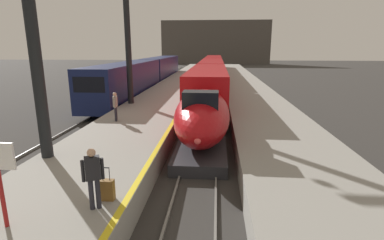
% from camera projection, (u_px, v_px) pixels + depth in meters
% --- Properties ---
extents(platform_left, '(4.80, 110.00, 1.05)m').
position_uv_depth(platform_left, '(159.00, 105.00, 24.62)').
color(platform_left, gray).
rests_on(platform_left, ground).
extents(platform_right, '(4.80, 110.00, 1.05)m').
position_uv_depth(platform_right, '(257.00, 107.00, 23.96)').
color(platform_right, gray).
rests_on(platform_right, ground).
extents(platform_left_safety_stripe, '(0.20, 107.80, 0.01)m').
position_uv_depth(platform_left_safety_stripe, '(186.00, 100.00, 24.31)').
color(platform_left_safety_stripe, yellow).
rests_on(platform_left_safety_stripe, platform_left).
extents(rail_main_left, '(0.08, 110.00, 0.12)m').
position_uv_depth(rail_main_left, '(200.00, 105.00, 27.13)').
color(rail_main_left, slate).
rests_on(rail_main_left, ground).
extents(rail_main_right, '(0.08, 110.00, 0.12)m').
position_uv_depth(rail_main_right, '(217.00, 106.00, 27.00)').
color(rail_main_right, slate).
rests_on(rail_main_right, ground).
extents(rail_secondary_left, '(0.08, 110.00, 0.12)m').
position_uv_depth(rail_secondary_left, '(115.00, 104.00, 27.79)').
color(rail_secondary_left, slate).
rests_on(rail_secondary_left, ground).
extents(rail_secondary_right, '(0.08, 110.00, 0.12)m').
position_uv_depth(rail_secondary_right, '(131.00, 104.00, 27.66)').
color(rail_secondary_right, slate).
rests_on(rail_secondary_right, ground).
extents(highspeed_train_main, '(2.92, 57.37, 3.60)m').
position_uv_depth(highspeed_train_main, '(212.00, 74.00, 38.46)').
color(highspeed_train_main, '#B20F14').
rests_on(highspeed_train_main, ground).
extents(regional_train_adjacent, '(2.85, 36.60, 3.80)m').
position_uv_depth(regional_train_adjacent, '(149.00, 72.00, 37.94)').
color(regional_train_adjacent, '#141E4C').
rests_on(regional_train_adjacent, ground).
extents(station_column_mid, '(4.00, 0.68, 9.05)m').
position_uv_depth(station_column_mid, '(30.00, 11.00, 10.31)').
color(station_column_mid, black).
rests_on(station_column_mid, platform_left).
extents(station_column_far, '(4.00, 0.68, 10.17)m').
position_uv_depth(station_column_far, '(127.00, 21.00, 21.35)').
color(station_column_far, black).
rests_on(station_column_far, platform_left).
extents(passenger_near_edge, '(0.52, 0.36, 1.69)m').
position_uv_depth(passenger_near_edge, '(93.00, 174.00, 7.63)').
color(passenger_near_edge, '#23232D').
rests_on(passenger_near_edge, platform_left).
extents(passenger_mid_platform, '(0.29, 0.56, 1.69)m').
position_uv_depth(passenger_mid_platform, '(115.00, 104.00, 17.04)').
color(passenger_mid_platform, '#23232D').
rests_on(passenger_mid_platform, platform_left).
extents(rolling_suitcase, '(0.40, 0.22, 0.98)m').
position_uv_depth(rolling_suitcase, '(107.00, 190.00, 8.25)').
color(rolling_suitcase, brown).
rests_on(rolling_suitcase, platform_left).
extents(terminus_back_wall, '(36.00, 2.00, 14.00)m').
position_uv_depth(terminus_back_wall, '(215.00, 42.00, 97.49)').
color(terminus_back_wall, '#4C4742').
rests_on(terminus_back_wall, ground).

